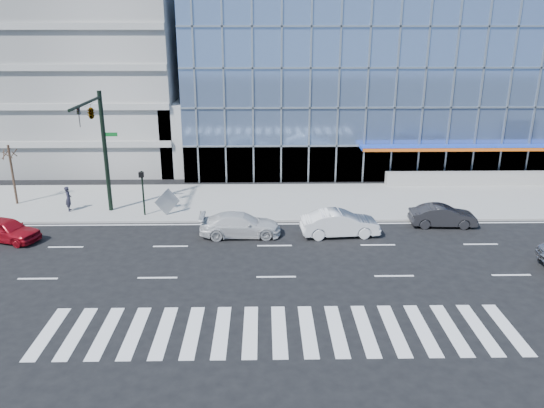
{
  "coord_description": "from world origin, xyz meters",
  "views": [
    {
      "loc": [
        -0.63,
        -28.19,
        12.1
      ],
      "look_at": [
        -0.09,
        3.0,
        1.53
      ],
      "focal_mm": 35.0,
      "sensor_mm": 36.0,
      "label": 1
    }
  ],
  "objects_px": {
    "traffic_signal": "(96,126)",
    "white_sedan": "(340,223)",
    "red_sedan": "(7,230)",
    "pedestrian": "(68,199)",
    "ped_signal_post": "(142,186)",
    "street_tree_near": "(9,153)",
    "white_suv": "(240,225)",
    "tilted_panel": "(167,202)",
    "dark_sedan": "(443,216)"
  },
  "relations": [
    {
      "from": "traffic_signal",
      "to": "white_sedan",
      "type": "bearing_deg",
      "value": -11.48
    },
    {
      "from": "red_sedan",
      "to": "pedestrian",
      "type": "distance_m",
      "value": 5.26
    },
    {
      "from": "pedestrian",
      "to": "ped_signal_post",
      "type": "bearing_deg",
      "value": -119.57
    },
    {
      "from": "traffic_signal",
      "to": "street_tree_near",
      "type": "relative_size",
      "value": 1.89
    },
    {
      "from": "street_tree_near",
      "to": "white_sedan",
      "type": "bearing_deg",
      "value": -15.21
    },
    {
      "from": "traffic_signal",
      "to": "pedestrian",
      "type": "height_order",
      "value": "traffic_signal"
    },
    {
      "from": "white_suv",
      "to": "ped_signal_post",
      "type": "bearing_deg",
      "value": 61.03
    },
    {
      "from": "white_sedan",
      "to": "tilted_panel",
      "type": "relative_size",
      "value": 3.61
    },
    {
      "from": "street_tree_near",
      "to": "pedestrian",
      "type": "relative_size",
      "value": 2.48
    },
    {
      "from": "street_tree_near",
      "to": "red_sedan",
      "type": "relative_size",
      "value": 1.04
    },
    {
      "from": "white_suv",
      "to": "tilted_panel",
      "type": "relative_size",
      "value": 3.74
    },
    {
      "from": "traffic_signal",
      "to": "tilted_panel",
      "type": "distance_m",
      "value": 6.52
    },
    {
      "from": "red_sedan",
      "to": "pedestrian",
      "type": "relative_size",
      "value": 2.38
    },
    {
      "from": "traffic_signal",
      "to": "white_sedan",
      "type": "relative_size",
      "value": 1.71
    },
    {
      "from": "street_tree_near",
      "to": "dark_sedan",
      "type": "bearing_deg",
      "value": -8.92
    },
    {
      "from": "dark_sedan",
      "to": "tilted_panel",
      "type": "xyz_separation_m",
      "value": [
        -17.66,
        2.0,
        0.38
      ]
    },
    {
      "from": "white_suv",
      "to": "dark_sedan",
      "type": "bearing_deg",
      "value": -85.11
    },
    {
      "from": "ped_signal_post",
      "to": "white_sedan",
      "type": "relative_size",
      "value": 0.64
    },
    {
      "from": "pedestrian",
      "to": "street_tree_near",
      "type": "bearing_deg",
      "value": 50.15
    },
    {
      "from": "white_suv",
      "to": "pedestrian",
      "type": "bearing_deg",
      "value": 68.27
    },
    {
      "from": "ped_signal_post",
      "to": "tilted_panel",
      "type": "relative_size",
      "value": 2.31
    },
    {
      "from": "white_sedan",
      "to": "tilted_panel",
      "type": "xyz_separation_m",
      "value": [
        -10.94,
        3.47,
        0.29
      ]
    },
    {
      "from": "dark_sedan",
      "to": "pedestrian",
      "type": "relative_size",
      "value": 2.41
    },
    {
      "from": "tilted_panel",
      "to": "red_sedan",
      "type": "bearing_deg",
      "value": 168.43
    },
    {
      "from": "traffic_signal",
      "to": "dark_sedan",
      "type": "distance_m",
      "value": 22.42
    },
    {
      "from": "street_tree_near",
      "to": "white_sedan",
      "type": "height_order",
      "value": "street_tree_near"
    },
    {
      "from": "traffic_signal",
      "to": "red_sedan",
      "type": "relative_size",
      "value": 1.98
    },
    {
      "from": "dark_sedan",
      "to": "ped_signal_post",
      "type": "bearing_deg",
      "value": 86.64
    },
    {
      "from": "dark_sedan",
      "to": "tilted_panel",
      "type": "distance_m",
      "value": 17.77
    },
    {
      "from": "white_suv",
      "to": "dark_sedan",
      "type": "xyz_separation_m",
      "value": [
        12.72,
        1.42,
        -0.03
      ]
    },
    {
      "from": "red_sedan",
      "to": "traffic_signal",
      "type": "bearing_deg",
      "value": -33.86
    },
    {
      "from": "pedestrian",
      "to": "traffic_signal",
      "type": "bearing_deg",
      "value": -134.99
    },
    {
      "from": "ped_signal_post",
      "to": "tilted_panel",
      "type": "height_order",
      "value": "ped_signal_post"
    },
    {
      "from": "ped_signal_post",
      "to": "red_sedan",
      "type": "height_order",
      "value": "ped_signal_post"
    },
    {
      "from": "dark_sedan",
      "to": "pedestrian",
      "type": "distance_m",
      "value": 24.62
    },
    {
      "from": "white_suv",
      "to": "red_sedan",
      "type": "bearing_deg",
      "value": 90.8
    },
    {
      "from": "dark_sedan",
      "to": "pedestrian",
      "type": "xyz_separation_m",
      "value": [
        -24.45,
        2.9,
        0.33
      ]
    },
    {
      "from": "ped_signal_post",
      "to": "white_suv",
      "type": "bearing_deg",
      "value": -27.48
    },
    {
      "from": "traffic_signal",
      "to": "white_suv",
      "type": "xyz_separation_m",
      "value": [
        8.97,
        -2.99,
        -5.46
      ]
    },
    {
      "from": "ped_signal_post",
      "to": "dark_sedan",
      "type": "xyz_separation_m",
      "value": [
        19.19,
        -1.94,
        -1.46
      ]
    },
    {
      "from": "white_suv",
      "to": "pedestrian",
      "type": "xyz_separation_m",
      "value": [
        -11.73,
        4.33,
        0.3
      ]
    },
    {
      "from": "traffic_signal",
      "to": "street_tree_near",
      "type": "distance_m",
      "value": 7.96
    },
    {
      "from": "white_suv",
      "to": "red_sedan",
      "type": "xyz_separation_m",
      "value": [
        -13.69,
        -0.55,
        -0.02
      ]
    },
    {
      "from": "white_sedan",
      "to": "white_suv",
      "type": "bearing_deg",
      "value": 85.07
    },
    {
      "from": "pedestrian",
      "to": "tilted_panel",
      "type": "distance_m",
      "value": 6.85
    },
    {
      "from": "street_tree_near",
      "to": "white_suv",
      "type": "height_order",
      "value": "street_tree_near"
    },
    {
      "from": "red_sedan",
      "to": "tilted_panel",
      "type": "relative_size",
      "value": 3.11
    },
    {
      "from": "traffic_signal",
      "to": "street_tree_near",
      "type": "bearing_deg",
      "value": 157.29
    },
    {
      "from": "ped_signal_post",
      "to": "dark_sedan",
      "type": "height_order",
      "value": "ped_signal_post"
    },
    {
      "from": "ped_signal_post",
      "to": "dark_sedan",
      "type": "bearing_deg",
      "value": -5.78
    }
  ]
}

